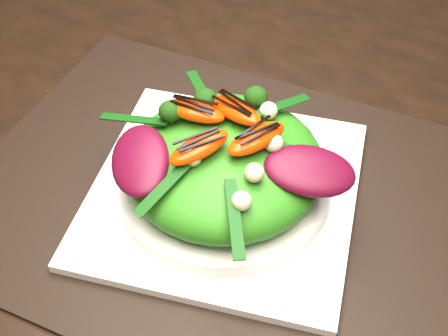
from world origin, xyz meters
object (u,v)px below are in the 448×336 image
Objects in this scene: dining_table at (216,123)px; salad_bowl at (224,183)px; plate_base at (224,192)px; orange_segment at (218,119)px; lettuce_mound at (224,163)px; placemat at (224,196)px.

dining_table is 7.21× the size of salad_bowl.
plate_base is 4.24× the size of orange_segment.
salad_bowl is at bearing 90.00° from plate_base.
orange_segment is at bearing 141.59° from lettuce_mound.
lettuce_mound is (0.09, -0.11, 0.07)m from dining_table.
placemat is 0.05m from lettuce_mound.
dining_table is at bearing 127.46° from orange_segment.
salad_bowl is at bearing -90.00° from lettuce_mound.
lettuce_mound is at bearing -38.41° from orange_segment.
salad_bowl is 0.08m from orange_segment.
salad_bowl is 0.03m from lettuce_mound.
lettuce_mound reaches higher than placemat.
dining_table is 0.16m from lettuce_mound.
placemat is 2.46× the size of salad_bowl.
plate_base is (0.00, 0.00, 0.01)m from placemat.
orange_segment reaches higher than plate_base.
dining_table is 24.85× the size of orange_segment.
salad_bowl is 1.09× the size of lettuce_mound.
plate_base is at bearing -50.52° from dining_table.
placemat is 0.02m from salad_bowl.
dining_table is at bearing 129.48° from placemat.
plate_base is at bearing -38.41° from orange_segment.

